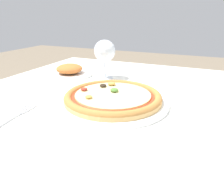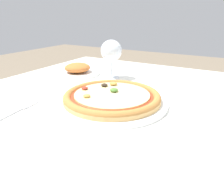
{
  "view_description": "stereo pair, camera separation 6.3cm",
  "coord_description": "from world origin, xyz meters",
  "views": [
    {
      "loc": [
        0.0,
        -0.63,
        0.96
      ],
      "look_at": [
        -0.24,
        -0.09,
        0.74
      ],
      "focal_mm": 35.0,
      "sensor_mm": 36.0,
      "label": 1
    },
    {
      "loc": [
        0.06,
        -0.6,
        0.96
      ],
      "look_at": [
        -0.24,
        -0.09,
        0.74
      ],
      "focal_mm": 35.0,
      "sensor_mm": 36.0,
      "label": 2
    }
  ],
  "objects": [
    {
      "name": "dining_table",
      "position": [
        0.0,
        0.0,
        0.63
      ],
      "size": [
        1.48,
        0.93,
        0.71
      ],
      "color": "brown",
      "rests_on": "ground_plane"
    },
    {
      "name": "pizza_plate",
      "position": [
        -0.24,
        -0.09,
        0.73
      ],
      "size": [
        0.32,
        0.32,
        0.04
      ],
      "color": "white",
      "rests_on": "dining_table"
    },
    {
      "name": "fork",
      "position": [
        -0.43,
        -0.28,
        0.71
      ],
      "size": [
        0.04,
        0.17,
        0.0
      ],
      "color": "silver",
      "rests_on": "dining_table"
    },
    {
      "name": "wine_glass_far_right",
      "position": [
        -0.37,
        0.14,
        0.82
      ],
      "size": [
        0.08,
        0.08,
        0.15
      ],
      "color": "silver",
      "rests_on": "dining_table"
    },
    {
      "name": "side_plate",
      "position": [
        -0.52,
        0.11,
        0.73
      ],
      "size": [
        0.19,
        0.19,
        0.05
      ],
      "color": "white",
      "rests_on": "dining_table"
    }
  ]
}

